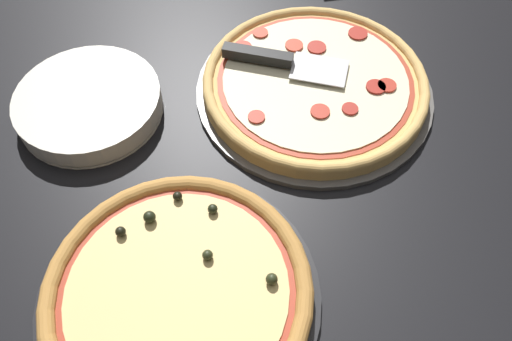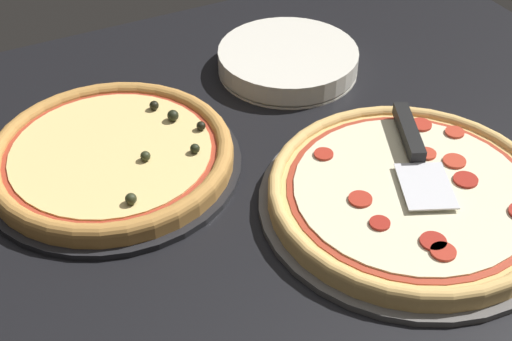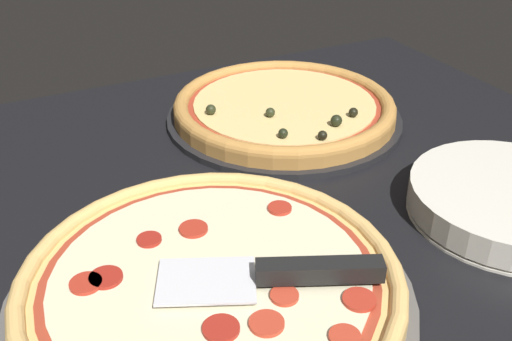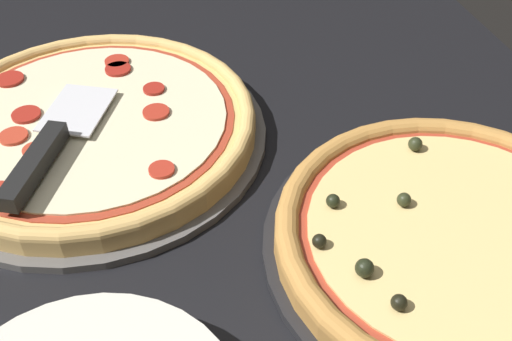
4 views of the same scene
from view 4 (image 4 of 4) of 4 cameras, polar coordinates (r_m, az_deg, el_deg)
The scene contains 6 objects.
ground_plane at distance 76.52cm, azimuth -11.71°, elevation 1.03°, with size 134.35×116.95×3.60cm, color black.
pizza_pan_front at distance 77.47cm, azimuth -15.02°, elevation 3.16°, with size 42.62×42.62×1.00cm, color #565451.
pizza_front at distance 76.22cm, azimuth -15.31°, elevation 4.40°, with size 40.06×40.06×3.04cm.
pizza_pan_back at distance 64.73cm, azimuth 18.19°, elevation -7.10°, with size 38.88×38.88×1.00cm, color black.
pizza_back at distance 63.27cm, azimuth 18.55°, elevation -5.89°, with size 36.55×36.55×4.07cm.
serving_spatula at distance 69.89cm, azimuth -19.45°, elevation 1.79°, with size 22.48×13.31×2.00cm.
Camera 4 is at (58.77, 1.37, 47.19)cm, focal length 42.00 mm.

